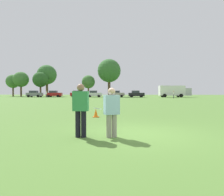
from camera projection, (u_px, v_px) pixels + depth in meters
ground_plane at (141, 134)px, 6.77m from camera, size 199.17×199.17×0.00m
player_thrower at (81, 107)px, 6.22m from camera, size 0.48×0.28×1.68m
player_defender at (112, 110)px, 6.20m from camera, size 0.53×0.43×1.55m
frisbee at (98, 109)px, 6.37m from camera, size 0.28×0.27×0.10m
traffic_cone at (96, 113)px, 11.22m from camera, size 0.32×0.32×0.48m
parked_car_near_left at (34, 94)px, 54.88m from camera, size 4.31×2.43×1.82m
parked_car_mid_left at (54, 94)px, 55.69m from camera, size 4.31×2.43×1.82m
parked_car_center at (78, 94)px, 56.65m from camera, size 4.31×2.43×1.82m
parked_car_mid_right at (94, 94)px, 55.33m from camera, size 4.31×2.43×1.82m
parked_car_near_right at (117, 94)px, 55.78m from camera, size 4.31×2.43×1.82m
parked_car_far_right at (136, 94)px, 53.10m from camera, size 4.31×2.43×1.82m
box_truck at (174, 91)px, 54.57m from camera, size 8.64×3.37×3.18m
bystander_sideline_watcher at (46, 94)px, 52.23m from camera, size 0.40×0.52×1.67m
bystander_far_jogger at (174, 94)px, 44.20m from camera, size 0.40×0.53×1.71m
tree_west_oak at (13, 81)px, 65.03m from camera, size 4.39×4.39×7.14m
tree_west_maple at (21, 80)px, 62.89m from camera, size 4.83×4.83×7.84m
tree_center_elm at (40, 80)px, 61.42m from camera, size 4.72×4.72×7.66m
tree_east_birch at (47, 75)px, 64.52m from camera, size 6.29×6.29×10.23m
tree_east_oak at (88, 82)px, 61.29m from camera, size 4.07×4.07×6.61m
tree_far_east_pine at (109, 71)px, 60.04m from camera, size 7.01×7.01×11.39m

